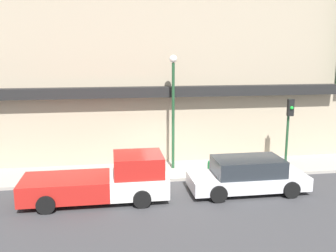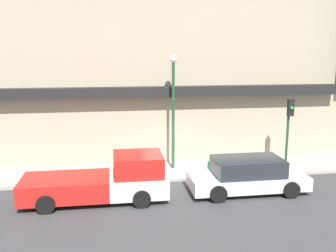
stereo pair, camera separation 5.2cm
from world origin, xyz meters
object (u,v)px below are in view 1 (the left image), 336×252
fire_hydrant (210,167)px  traffic_light (289,121)px  pickup_truck (106,181)px  street_lamp (173,99)px  parked_car (247,175)px

fire_hydrant → traffic_light: size_ratio=0.18×
pickup_truck → street_lamp: street_lamp is taller
fire_hydrant → traffic_light: 4.42m
pickup_truck → fire_hydrant: pickup_truck is taller
street_lamp → pickup_truck: bearing=-134.9°
parked_car → street_lamp: size_ratio=0.89×
parked_car → traffic_light: 4.15m
parked_car → pickup_truck: bearing=-178.7°
parked_car → street_lamp: (-2.58, 3.21, 2.84)m
pickup_truck → street_lamp: 5.31m
fire_hydrant → street_lamp: (-1.57, 1.00, 3.11)m
parked_car → fire_hydrant: parked_car is taller
pickup_truck → parked_car: 5.79m
pickup_truck → street_lamp: bearing=43.9°
parked_car → street_lamp: 5.01m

